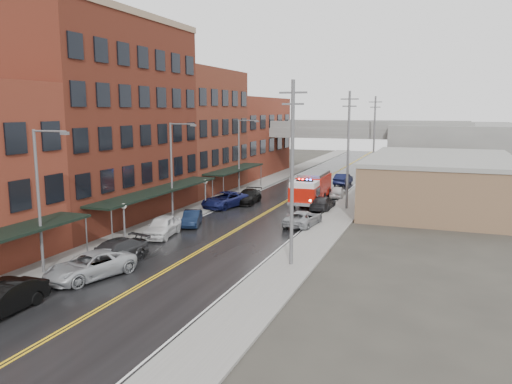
% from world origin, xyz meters
% --- Properties ---
extents(ground, '(220.00, 220.00, 0.00)m').
position_xyz_m(ground, '(0.00, 0.00, 0.00)').
color(ground, '#2D2B26').
rests_on(ground, ground).
extents(road, '(11.00, 160.00, 0.02)m').
position_xyz_m(road, '(0.00, 30.00, 0.01)').
color(road, black).
rests_on(road, ground).
extents(sidewalk_left, '(3.00, 160.00, 0.15)m').
position_xyz_m(sidewalk_left, '(-7.30, 30.00, 0.07)').
color(sidewalk_left, slate).
rests_on(sidewalk_left, ground).
extents(sidewalk_right, '(3.00, 160.00, 0.15)m').
position_xyz_m(sidewalk_right, '(7.30, 30.00, 0.07)').
color(sidewalk_right, slate).
rests_on(sidewalk_right, ground).
extents(curb_left, '(0.30, 160.00, 0.15)m').
position_xyz_m(curb_left, '(-5.65, 30.00, 0.07)').
color(curb_left, gray).
rests_on(curb_left, ground).
extents(curb_right, '(0.30, 160.00, 0.15)m').
position_xyz_m(curb_right, '(5.65, 30.00, 0.07)').
color(curb_right, gray).
rests_on(curb_right, ground).
extents(brick_building_b, '(9.00, 20.00, 18.00)m').
position_xyz_m(brick_building_b, '(-13.30, 23.00, 9.00)').
color(brick_building_b, '#4F1F14').
rests_on(brick_building_b, ground).
extents(brick_building_c, '(9.00, 15.00, 15.00)m').
position_xyz_m(brick_building_c, '(-13.30, 40.50, 7.50)').
color(brick_building_c, brown).
rests_on(brick_building_c, ground).
extents(brick_building_far, '(9.00, 20.00, 12.00)m').
position_xyz_m(brick_building_far, '(-13.30, 58.00, 6.00)').
color(brick_building_far, brown).
rests_on(brick_building_far, ground).
extents(tan_building, '(14.00, 22.00, 5.00)m').
position_xyz_m(tan_building, '(16.00, 40.00, 2.50)').
color(tan_building, brown).
rests_on(tan_building, ground).
extents(right_far_block, '(18.00, 30.00, 8.00)m').
position_xyz_m(right_far_block, '(18.00, 70.00, 4.00)').
color(right_far_block, slate).
rests_on(right_far_block, ground).
extents(awning_1, '(2.60, 18.00, 3.09)m').
position_xyz_m(awning_1, '(-7.49, 23.00, 2.99)').
color(awning_1, black).
rests_on(awning_1, ground).
extents(awning_2, '(2.60, 13.00, 3.09)m').
position_xyz_m(awning_2, '(-7.49, 40.50, 2.99)').
color(awning_2, black).
rests_on(awning_2, ground).
extents(globe_lamp_1, '(0.44, 0.44, 3.12)m').
position_xyz_m(globe_lamp_1, '(-6.40, 16.00, 2.31)').
color(globe_lamp_1, '#59595B').
rests_on(globe_lamp_1, ground).
extents(globe_lamp_2, '(0.44, 0.44, 3.12)m').
position_xyz_m(globe_lamp_2, '(-6.40, 30.00, 2.31)').
color(globe_lamp_2, '#59595B').
rests_on(globe_lamp_2, ground).
extents(street_lamp_0, '(2.64, 0.22, 9.00)m').
position_xyz_m(street_lamp_0, '(-6.55, 8.00, 5.19)').
color(street_lamp_0, '#59595B').
rests_on(street_lamp_0, ground).
extents(street_lamp_1, '(2.64, 0.22, 9.00)m').
position_xyz_m(street_lamp_1, '(-6.55, 24.00, 5.19)').
color(street_lamp_1, '#59595B').
rests_on(street_lamp_1, ground).
extents(street_lamp_2, '(2.64, 0.22, 9.00)m').
position_xyz_m(street_lamp_2, '(-6.55, 40.00, 5.19)').
color(street_lamp_2, '#59595B').
rests_on(street_lamp_2, ground).
extents(utility_pole_0, '(1.80, 0.24, 12.00)m').
position_xyz_m(utility_pole_0, '(7.20, 15.00, 6.31)').
color(utility_pole_0, '#59595B').
rests_on(utility_pole_0, ground).
extents(utility_pole_1, '(1.80, 0.24, 12.00)m').
position_xyz_m(utility_pole_1, '(7.20, 35.00, 6.31)').
color(utility_pole_1, '#59595B').
rests_on(utility_pole_1, ground).
extents(utility_pole_2, '(1.80, 0.24, 12.00)m').
position_xyz_m(utility_pole_2, '(7.20, 55.00, 6.31)').
color(utility_pole_2, '#59595B').
rests_on(utility_pole_2, ground).
extents(overpass, '(40.00, 10.00, 7.50)m').
position_xyz_m(overpass, '(0.00, 62.00, 5.99)').
color(overpass, slate).
rests_on(overpass, ground).
extents(fire_truck, '(3.68, 8.89, 3.23)m').
position_xyz_m(fire_truck, '(2.81, 37.51, 1.75)').
color(fire_truck, '#B11308').
rests_on(fire_truck, ground).
extents(parked_car_left_1, '(1.83, 4.97, 1.62)m').
position_xyz_m(parked_car_left_1, '(-4.12, 2.37, 0.81)').
color(parked_car_left_1, black).
rests_on(parked_car_left_1, ground).
extents(parked_car_left_2, '(4.18, 6.12, 1.56)m').
position_xyz_m(parked_car_left_2, '(-3.60, 8.46, 0.78)').
color(parked_car_left_2, '#A3A7AB').
rests_on(parked_car_left_2, ground).
extents(parked_car_left_3, '(3.13, 5.70, 1.57)m').
position_xyz_m(parked_car_left_3, '(-4.04, 11.30, 0.78)').
color(parked_car_left_3, '#252628').
rests_on(parked_car_left_3, ground).
extents(parked_car_left_4, '(2.75, 5.12, 1.66)m').
position_xyz_m(parked_car_left_4, '(-4.80, 18.85, 0.83)').
color(parked_car_left_4, white).
rests_on(parked_car_left_4, ground).
extents(parked_car_left_5, '(2.66, 4.27, 1.33)m').
position_xyz_m(parked_car_left_5, '(-4.35, 23.09, 0.66)').
color(parked_car_left_5, black).
rests_on(parked_car_left_5, ground).
extents(parked_car_left_6, '(4.07, 6.31, 1.62)m').
position_xyz_m(parked_car_left_6, '(-5.00, 31.81, 0.81)').
color(parked_car_left_6, '#131849').
rests_on(parked_car_left_6, ground).
extents(parked_car_left_7, '(2.43, 5.27, 1.49)m').
position_xyz_m(parked_car_left_7, '(-3.60, 34.80, 0.75)').
color(parked_car_left_7, black).
rests_on(parked_car_left_7, ground).
extents(parked_car_right_0, '(2.78, 5.17, 1.38)m').
position_xyz_m(parked_car_right_0, '(4.95, 26.35, 0.69)').
color(parked_car_right_0, gray).
rests_on(parked_car_right_0, ground).
extents(parked_car_right_1, '(1.97, 4.79, 1.39)m').
position_xyz_m(parked_car_right_1, '(4.90, 34.20, 0.69)').
color(parked_car_right_1, '#242426').
rests_on(parked_car_right_1, ground).
extents(parked_car_right_2, '(1.86, 4.08, 1.36)m').
position_xyz_m(parked_car_right_2, '(4.92, 41.80, 0.68)').
color(parked_car_right_2, silver).
rests_on(parked_car_right_2, ground).
extents(parked_car_right_3, '(1.97, 4.81, 1.55)m').
position_xyz_m(parked_car_right_3, '(3.60, 52.20, 0.77)').
color(parked_car_right_3, black).
rests_on(parked_car_right_3, ground).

